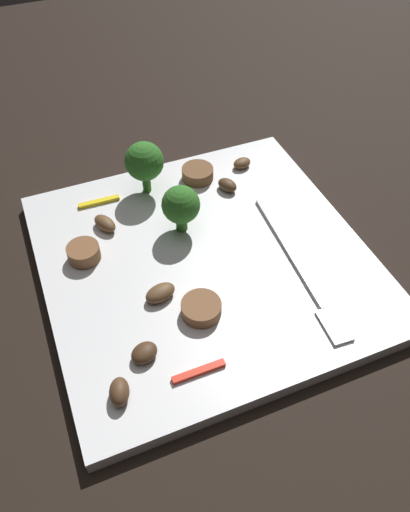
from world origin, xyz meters
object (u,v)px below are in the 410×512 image
Objects in this scene: sausage_slice_2 at (84,253)px; mushroom_2 at (227,185)px; fork at (303,274)px; broccoli_floret_1 at (181,205)px; mushroom_1 at (160,293)px; pepper_strip_1 at (199,371)px; mushroom_4 at (105,223)px; mushroom_3 at (242,163)px; pepper_strip_0 at (99,202)px; mushroom_5 at (119,392)px; plate at (205,261)px; sausage_slice_1 at (201,308)px; sausage_slice_0 at (198,174)px; broccoli_floret_0 at (144,162)px; mushroom_0 at (144,353)px.

sausage_slice_2 is 1.35× the size of mushroom_2.
fork is 3.64× the size of broccoli_floret_1.
mushroom_1 reaches higher than pepper_strip_1.
pepper_strip_1 is (0.18, 0.03, -0.00)m from mushroom_4.
mushroom_3 reaches higher than pepper_strip_0.
mushroom_5 is at bearing -42.22° from mushroom_2.
pepper_strip_1 is (0.22, 0.02, 0.00)m from pepper_strip_0.
broccoli_floret_1 is (-0.04, -0.01, 0.04)m from plate.
broccoli_floret_1 is at bearing 147.29° from mushroom_1.
mushroom_3 is at bearing 137.20° from mushroom_5.
pepper_strip_0 is at bearing -164.68° from sausage_slice_1.
sausage_slice_2 is (0.00, -0.10, -0.02)m from broccoli_floret_1.
sausage_slice_0 is 0.05m from mushroom_3.
plate is 14.26× the size of mushroom_3.
sausage_slice_0 reaches higher than mushroom_2.
mushroom_5 reaches higher than mushroom_3.
pepper_strip_0 is (-0.07, 0.03, -0.01)m from sausage_slice_2.
fork is 7.76× the size of mushroom_5.
broccoli_floret_1 is at bearing -170.23° from plate.
mushroom_3 is 0.29m from mushroom_5.
fork is at bearing 78.93° from mushroom_1.
mushroom_3 is (-0.14, 0.14, -0.00)m from mushroom_1.
mushroom_2 is 0.25m from mushroom_5.
mushroom_5 is (0.05, -0.08, 0.00)m from sausage_slice_1.
sausage_slice_1 is (0.17, -0.01, -0.03)m from broccoli_floret_0.
sausage_slice_2 reaches higher than sausage_slice_1.
broccoli_floret_0 is 2.07× the size of mushroom_1.
plate is 0.14m from mushroom_3.
mushroom_2 is (-0.04, 0.16, -0.00)m from sausage_slice_2.
sausage_slice_2 reaches higher than plate.
sausage_slice_1 is at bearing -84.09° from fork.
mushroom_2 reaches higher than pepper_strip_1.
pepper_strip_0 is at bearing 156.14° from sausage_slice_2.
plate is at bearing 69.22° from sausage_slice_2.
broccoli_floret_0 reaches higher than mushroom_2.
mushroom_0 is at bearing -3.03° from mushroom_4.
sausage_slice_1 reaches higher than pepper_strip_0.
mushroom_2 is at bearing 68.57° from broccoli_floret_0.
pepper_strip_0 reaches higher than plate.
pepper_strip_0 is (-0.00, -0.11, -0.00)m from sausage_slice_0.
pepper_strip_0 is (-0.14, -0.02, -0.00)m from mushroom_1.
sausage_slice_2 is at bearing -144.09° from mushroom_1.
broccoli_floret_0 is 1.33× the size of pepper_strip_1.
sausage_slice_0 is at bearing -89.78° from mushroom_3.
mushroom_2 is 0.95× the size of mushroom_5.
mushroom_3 reaches higher than pepper_strip_1.
pepper_strip_1 is at bearing -23.78° from sausage_slice_1.
broccoli_floret_1 is 0.11m from sausage_slice_1.
sausage_slice_0 is 0.99× the size of sausage_slice_1.
sausage_slice_1 is 1.66× the size of mushroom_3.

